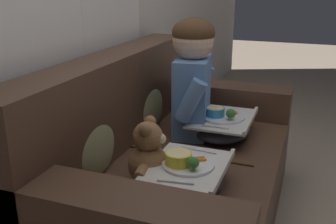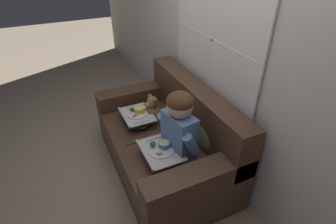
{
  "view_description": "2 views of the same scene",
  "coord_description": "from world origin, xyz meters",
  "px_view_note": "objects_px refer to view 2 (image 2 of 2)",
  "views": [
    {
      "loc": [
        -1.75,
        -0.6,
        1.3
      ],
      "look_at": [
        -0.02,
        0.05,
        0.67
      ],
      "focal_mm": 42.0,
      "sensor_mm": 36.0,
      "label": 1
    },
    {
      "loc": [
        1.97,
        -0.85,
        2.14
      ],
      "look_at": [
        0.08,
        0.03,
        0.77
      ],
      "focal_mm": 28.0,
      "sensor_mm": 36.0,
      "label": 2
    }
  ],
  "objects_px": {
    "throw_pillow_behind_child": "(205,132)",
    "teddy_bear": "(152,109)",
    "throw_pillow_behind_teddy": "(175,101)",
    "lap_tray_child": "(161,154)",
    "child_figure": "(179,123)",
    "couch": "(168,141)",
    "lap_tray_teddy": "(137,118)"
  },
  "relations": [
    {
      "from": "throw_pillow_behind_child",
      "to": "lap_tray_child",
      "type": "height_order",
      "value": "throw_pillow_behind_child"
    },
    {
      "from": "throw_pillow_behind_child",
      "to": "lap_tray_child",
      "type": "distance_m",
      "value": 0.47
    },
    {
      "from": "couch",
      "to": "lap_tray_teddy",
      "type": "bearing_deg",
      "value": -145.43
    },
    {
      "from": "throw_pillow_behind_teddy",
      "to": "teddy_bear",
      "type": "distance_m",
      "value": 0.29
    },
    {
      "from": "throw_pillow_behind_teddy",
      "to": "lap_tray_teddy",
      "type": "height_order",
      "value": "throw_pillow_behind_teddy"
    },
    {
      "from": "child_figure",
      "to": "teddy_bear",
      "type": "bearing_deg",
      "value": -179.74
    },
    {
      "from": "throw_pillow_behind_child",
      "to": "lap_tray_teddy",
      "type": "xyz_separation_m",
      "value": [
        -0.64,
        -0.46,
        -0.1
      ]
    },
    {
      "from": "throw_pillow_behind_teddy",
      "to": "lap_tray_teddy",
      "type": "relative_size",
      "value": 0.91
    },
    {
      "from": "couch",
      "to": "teddy_bear",
      "type": "distance_m",
      "value": 0.4
    },
    {
      "from": "teddy_bear",
      "to": "lap_tray_child",
      "type": "xyz_separation_m",
      "value": [
        0.64,
        -0.18,
        -0.06
      ]
    },
    {
      "from": "throw_pillow_behind_child",
      "to": "lap_tray_teddy",
      "type": "height_order",
      "value": "throw_pillow_behind_child"
    },
    {
      "from": "lap_tray_teddy",
      "to": "couch",
      "type": "bearing_deg",
      "value": 34.57
    },
    {
      "from": "child_figure",
      "to": "teddy_bear",
      "type": "height_order",
      "value": "child_figure"
    },
    {
      "from": "teddy_bear",
      "to": "lap_tray_child",
      "type": "bearing_deg",
      "value": -15.64
    },
    {
      "from": "throw_pillow_behind_child",
      "to": "lap_tray_child",
      "type": "relative_size",
      "value": 0.86
    },
    {
      "from": "couch",
      "to": "child_figure",
      "type": "xyz_separation_m",
      "value": [
        0.32,
        -0.04,
        0.47
      ]
    },
    {
      "from": "teddy_bear",
      "to": "child_figure",
      "type": "bearing_deg",
      "value": 0.26
    },
    {
      "from": "couch",
      "to": "throw_pillow_behind_teddy",
      "type": "distance_m",
      "value": 0.49
    },
    {
      "from": "throw_pillow_behind_teddy",
      "to": "teddy_bear",
      "type": "height_order",
      "value": "throw_pillow_behind_teddy"
    },
    {
      "from": "lap_tray_teddy",
      "to": "child_figure",
      "type": "bearing_deg",
      "value": 15.77
    },
    {
      "from": "lap_tray_child",
      "to": "lap_tray_teddy",
      "type": "distance_m",
      "value": 0.64
    },
    {
      "from": "throw_pillow_behind_teddy",
      "to": "teddy_bear",
      "type": "relative_size",
      "value": 1.14
    },
    {
      "from": "teddy_bear",
      "to": "lap_tray_child",
      "type": "relative_size",
      "value": 0.74
    },
    {
      "from": "throw_pillow_behind_child",
      "to": "teddy_bear",
      "type": "bearing_deg",
      "value": -156.18
    },
    {
      "from": "throw_pillow_behind_child",
      "to": "lap_tray_teddy",
      "type": "bearing_deg",
      "value": -144.32
    },
    {
      "from": "throw_pillow_behind_teddy",
      "to": "couch",
      "type": "bearing_deg",
      "value": -36.76
    },
    {
      "from": "throw_pillow_behind_teddy",
      "to": "teddy_bear",
      "type": "bearing_deg",
      "value": -89.86
    },
    {
      "from": "throw_pillow_behind_child",
      "to": "throw_pillow_behind_teddy",
      "type": "height_order",
      "value": "throw_pillow_behind_child"
    },
    {
      "from": "couch",
      "to": "lap_tray_teddy",
      "type": "xyz_separation_m",
      "value": [
        -0.32,
        -0.22,
        0.17
      ]
    },
    {
      "from": "throw_pillow_behind_child",
      "to": "throw_pillow_behind_teddy",
      "type": "xyz_separation_m",
      "value": [
        -0.64,
        0.0,
        0.0
      ]
    },
    {
      "from": "throw_pillow_behind_teddy",
      "to": "teddy_bear",
      "type": "xyz_separation_m",
      "value": [
        0.0,
        -0.28,
        -0.04
      ]
    },
    {
      "from": "child_figure",
      "to": "lap_tray_teddy",
      "type": "xyz_separation_m",
      "value": [
        -0.64,
        -0.18,
        -0.3
      ]
    }
  ]
}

